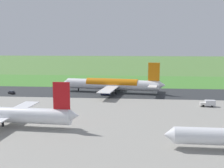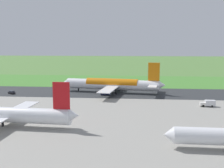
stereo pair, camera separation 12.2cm
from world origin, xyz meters
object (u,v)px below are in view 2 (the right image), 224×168
at_px(airliner_parked_mid, 3,114).
at_px(service_truck_fuel, 208,103).
at_px(service_car_ops, 12,92).
at_px(airliner_main, 113,84).
at_px(traffic_cone_orange, 124,83).
at_px(no_stopping_sign, 130,81).

xyz_separation_m(airliner_parked_mid, service_truck_fuel, (-69.14, -31.82, -2.44)).
bearing_deg(service_truck_fuel, service_car_ops, -11.86).
relative_size(airliner_main, airliner_parked_mid, 1.12).
distance_m(service_truck_fuel, service_car_ops, 92.83).
height_order(airliner_main, traffic_cone_orange, airliner_main).
height_order(service_car_ops, no_stopping_sign, no_stopping_sign).
xyz_separation_m(service_car_ops, traffic_cone_orange, (-54.54, -40.60, -0.57)).
bearing_deg(service_truck_fuel, traffic_cone_orange, -58.69).
relative_size(airliner_parked_mid, no_stopping_sign, 19.20).
xyz_separation_m(service_truck_fuel, traffic_cone_orange, (36.30, -59.68, -1.13)).
distance_m(service_car_ops, traffic_cone_orange, 68.00).
bearing_deg(no_stopping_sign, airliner_parked_mid, 68.19).
bearing_deg(airliner_main, service_car_ops, 9.11).
height_order(airliner_parked_mid, service_car_ops, airliner_parked_mid).
xyz_separation_m(service_truck_fuel, no_stopping_sign, (32.36, -60.08, 0.09)).
height_order(airliner_main, service_truck_fuel, airliner_main).
distance_m(airliner_parked_mid, traffic_cone_orange, 97.28).
bearing_deg(service_car_ops, airliner_parked_mid, 113.09).
distance_m(service_car_ops, no_stopping_sign, 71.42).
bearing_deg(service_truck_fuel, no_stopping_sign, -61.69).
distance_m(airliner_parked_mid, service_car_ops, 55.42).
bearing_deg(service_truck_fuel, airliner_parked_mid, 24.71).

